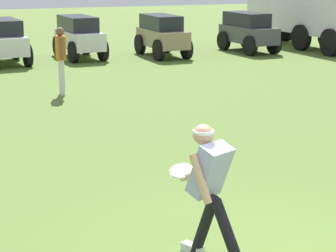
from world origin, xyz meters
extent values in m
cylinder|color=black|center=(-0.49, 0.67, 0.36)|extent=(0.26, 0.37, 0.72)
cube|color=silver|center=(-0.56, 0.82, 0.05)|extent=(0.20, 0.28, 0.10)
cylinder|color=black|center=(-0.35, 0.39, 0.36)|extent=(0.29, 0.45, 0.69)
cube|color=#9EA3D1|center=(-0.46, 0.62, 0.97)|extent=(0.47, 0.49, 0.58)
sphere|color=tan|center=(-0.50, 0.70, 1.32)|extent=(0.28, 0.28, 0.21)
cylinder|color=white|center=(-0.50, 0.70, 1.35)|extent=(0.29, 0.29, 0.03)
cylinder|color=tan|center=(-0.42, 0.95, 0.82)|extent=(0.32, 0.55, 0.27)
cylinder|color=tan|center=(-0.62, 0.49, 0.94)|extent=(0.19, 0.29, 0.49)
cylinder|color=white|center=(-0.53, 1.22, 0.79)|extent=(0.35, 0.35, 0.11)
cylinder|color=silver|center=(-0.15, 9.75, 0.41)|extent=(0.11, 0.11, 0.82)
cylinder|color=silver|center=(-0.14, 9.93, 0.41)|extent=(0.11, 0.11, 0.82)
cube|color=orange|center=(-0.14, 9.84, 1.09)|extent=(0.22, 0.35, 0.54)
cylinder|color=brown|center=(-0.15, 9.63, 1.10)|extent=(0.08, 0.08, 0.52)
cylinder|color=brown|center=(-0.13, 10.05, 1.10)|extent=(0.08, 0.08, 0.52)
sphere|color=brown|center=(-0.14, 9.84, 1.46)|extent=(0.21, 0.21, 0.20)
cube|color=silver|center=(-0.80, 15.22, 0.60)|extent=(1.16, 2.47, 0.55)
cube|color=#1E232B|center=(-0.81, 15.37, 1.11)|extent=(1.00, 1.87, 0.46)
cylinder|color=black|center=(-0.39, 16.09, 0.33)|extent=(0.24, 0.67, 0.66)
cylinder|color=black|center=(-0.25, 14.42, 0.33)|extent=(0.24, 0.67, 0.66)
cube|color=silver|center=(1.58, 15.58, 0.60)|extent=(1.18, 2.48, 0.55)
cube|color=#1E232B|center=(1.56, 15.73, 1.11)|extent=(1.01, 1.87, 0.46)
cylinder|color=black|center=(1.02, 16.37, 0.33)|extent=(0.24, 0.67, 0.66)
cylinder|color=black|center=(1.98, 16.46, 0.33)|extent=(0.24, 0.67, 0.66)
cylinder|color=black|center=(1.18, 14.70, 0.33)|extent=(0.24, 0.67, 0.66)
cylinder|color=black|center=(2.13, 14.79, 0.33)|extent=(0.24, 0.67, 0.66)
cube|color=#998466|center=(4.23, 15.09, 0.60)|extent=(1.07, 2.44, 0.55)
cube|color=#1E232B|center=(4.22, 15.24, 1.11)|extent=(0.93, 1.84, 0.46)
cylinder|color=black|center=(3.71, 15.90, 0.33)|extent=(0.21, 0.67, 0.66)
cylinder|color=black|center=(4.67, 15.95, 0.33)|extent=(0.21, 0.67, 0.66)
cylinder|color=black|center=(3.79, 14.23, 0.33)|extent=(0.21, 0.67, 0.66)
cylinder|color=black|center=(4.75, 14.28, 0.33)|extent=(0.21, 0.67, 0.66)
cube|color=#474C51|center=(7.38, 15.14, 0.60)|extent=(1.22, 2.49, 0.55)
cube|color=#1E232B|center=(7.37, 15.29, 1.11)|extent=(1.04, 1.88, 0.46)
cylinder|color=black|center=(6.81, 15.92, 0.33)|extent=(0.25, 0.68, 0.66)
cylinder|color=black|center=(7.77, 16.02, 0.33)|extent=(0.25, 0.68, 0.66)
cylinder|color=black|center=(7.00, 14.25, 0.33)|extent=(0.25, 0.68, 0.66)
cylinder|color=black|center=(7.95, 14.36, 0.33)|extent=(0.25, 0.68, 0.66)
cube|color=silver|center=(9.69, 17.87, 1.12)|extent=(1.16, 1.77, 1.15)
cube|color=white|center=(9.89, 14.93, 1.38)|extent=(1.43, 4.27, 1.65)
cylinder|color=black|center=(9.14, 17.49, 0.45)|extent=(0.30, 0.91, 0.90)
cylinder|color=black|center=(10.29, 17.57, 0.45)|extent=(0.30, 0.91, 0.90)
cylinder|color=black|center=(9.32, 14.89, 0.45)|extent=(0.30, 0.91, 0.90)
cylinder|color=black|center=(10.46, 14.96, 0.45)|extent=(0.30, 0.91, 0.90)
cylinder|color=black|center=(9.43, 13.24, 0.45)|extent=(0.30, 0.91, 0.90)
camera|label=1|loc=(-3.00, -5.07, 2.98)|focal=70.00mm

